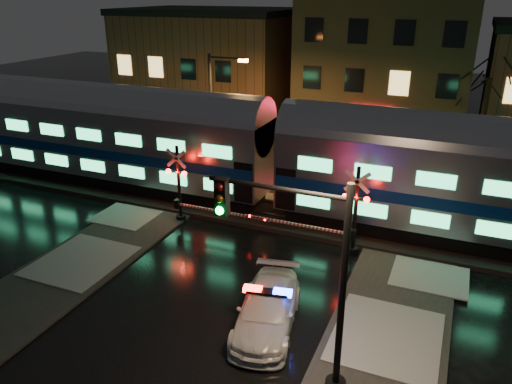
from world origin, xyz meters
TOP-DOWN VIEW (x-y plane):
  - ground at (0.00, 0.00)m, footprint 120.00×120.00m
  - ballast at (0.00, 5.00)m, footprint 90.00×4.20m
  - sidewalk_left at (-6.50, -6.00)m, footprint 4.00×20.00m
  - building_left at (-13.00, 22.00)m, footprint 14.00×10.00m
  - building_mid at (2.00, 22.50)m, footprint 12.00×11.00m
  - train at (-0.60, 5.00)m, footprint 51.00×3.12m
  - police_car at (2.52, -3.91)m, footprint 2.82×5.06m
  - crossing_signal_right at (3.75, 2.31)m, footprint 5.81×0.66m
  - crossing_signal_left at (-4.36, 2.30)m, footprint 5.62×0.65m
  - traffic_light at (4.44, -5.94)m, footprint 4.24×0.74m
  - streetlight at (-6.03, 9.00)m, footprint 2.51×0.26m

SIDE VIEW (x-z plane):
  - ground at x=0.00m, z-range 0.00..0.00m
  - sidewalk_left at x=-6.50m, z-range 0.00..0.12m
  - ballast at x=0.00m, z-range 0.00..0.24m
  - police_car at x=2.52m, z-range -0.07..1.47m
  - crossing_signal_left at x=-4.36m, z-range -0.35..3.64m
  - crossing_signal_right at x=3.75m, z-range -0.35..3.76m
  - train at x=-0.60m, z-range 0.42..6.35m
  - traffic_light at x=4.44m, z-range 0.21..6.77m
  - streetlight at x=-6.03m, z-range 0.58..8.09m
  - building_left at x=-13.00m, z-range 0.00..9.00m
  - building_mid at x=2.00m, z-range 0.00..11.50m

